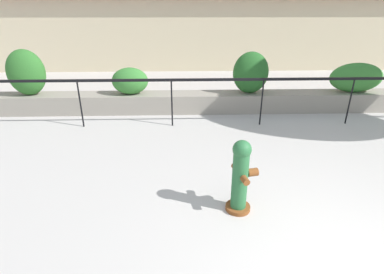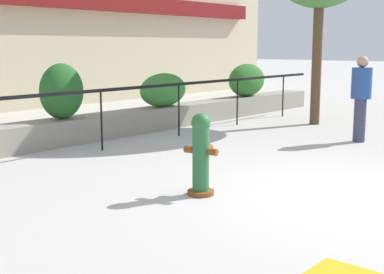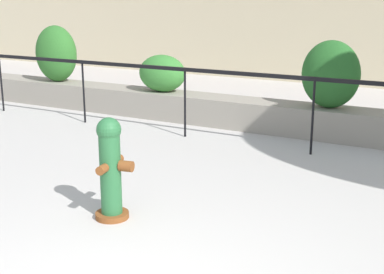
{
  "view_description": "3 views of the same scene",
  "coord_description": "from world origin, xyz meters",
  "px_view_note": "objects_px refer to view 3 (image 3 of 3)",
  "views": [
    {
      "loc": [
        -1.89,
        -1.91,
        2.68
      ],
      "look_at": [
        -1.74,
        2.66,
        0.67
      ],
      "focal_mm": 28.0,
      "sensor_mm": 36.0,
      "label": 1
    },
    {
      "loc": [
        -6.34,
        -2.75,
        1.93
      ],
      "look_at": [
        -1.07,
        1.77,
        0.74
      ],
      "focal_mm": 50.0,
      "sensor_mm": 36.0,
      "label": 2
    },
    {
      "loc": [
        2.16,
        -2.57,
        2.24
      ],
      "look_at": [
        -0.43,
        2.07,
        0.85
      ],
      "focal_mm": 50.0,
      "sensor_mm": 36.0,
      "label": 3
    }
  ],
  "objects_px": {
    "hedge_bush_1": "(162,73)",
    "hedge_bush_0": "(56,54)",
    "hedge_bush_2": "(331,74)",
    "fire_hydrant": "(111,168)"
  },
  "relations": [
    {
      "from": "hedge_bush_1",
      "to": "fire_hydrant",
      "type": "xyz_separation_m",
      "value": [
        2.16,
        -4.42,
        -0.3
      ]
    },
    {
      "from": "hedge_bush_0",
      "to": "hedge_bush_1",
      "type": "bearing_deg",
      "value": 0.0
    },
    {
      "from": "hedge_bush_1",
      "to": "fire_hydrant",
      "type": "distance_m",
      "value": 4.93
    },
    {
      "from": "hedge_bush_1",
      "to": "fire_hydrant",
      "type": "height_order",
      "value": "hedge_bush_1"
    },
    {
      "from": "hedge_bush_2",
      "to": "hedge_bush_0",
      "type": "bearing_deg",
      "value": 180.0
    },
    {
      "from": "hedge_bush_0",
      "to": "hedge_bush_1",
      "type": "xyz_separation_m",
      "value": [
        2.66,
        0.0,
        -0.24
      ]
    },
    {
      "from": "hedge_bush_0",
      "to": "fire_hydrant",
      "type": "xyz_separation_m",
      "value": [
        4.83,
        -4.42,
        -0.54
      ]
    },
    {
      "from": "hedge_bush_0",
      "to": "hedge_bush_2",
      "type": "relative_size",
      "value": 1.08
    },
    {
      "from": "hedge_bush_2",
      "to": "fire_hydrant",
      "type": "bearing_deg",
      "value": -103.35
    },
    {
      "from": "hedge_bush_1",
      "to": "hedge_bush_0",
      "type": "bearing_deg",
      "value": 180.0
    }
  ]
}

